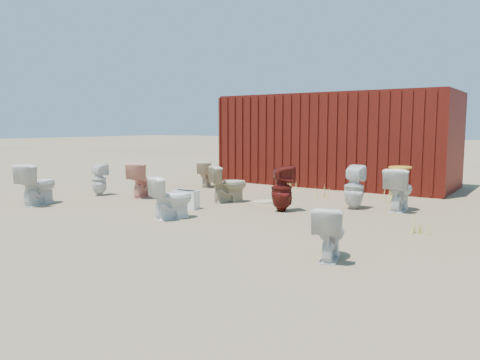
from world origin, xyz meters
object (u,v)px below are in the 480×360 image
Objects in this scene: toilet_front_e at (330,233)px; toilet_back_beige_left at (206,174)px; toilet_front_c at (172,198)px; loose_tank at (186,199)px; toilet_front_maroon at (282,189)px; toilet_back_yellowlid at (399,189)px; toilet_back_e at (354,187)px; toilet_front_pink at (143,180)px; toilet_back_a at (99,180)px; toilet_front_a at (38,184)px; toilet_back_beige_right at (229,184)px; shipping_container at (336,140)px.

toilet_back_beige_left reaches higher than toilet_front_e.
toilet_front_c reaches higher than loose_tank.
toilet_front_maroon is (1.22, 1.65, 0.06)m from toilet_front_c.
toilet_back_yellowlid is 0.96× the size of toilet_back_e.
loose_tank is at bearing 145.74° from toilet_front_pink.
toilet_back_beige_left is at bearing -116.00° from toilet_back_a.
toilet_front_maroon is at bearing 19.33° from loose_tank.
toilet_front_pink is 3.41m from toilet_front_maroon.
toilet_front_a is 2.15m from toilet_front_pink.
toilet_front_e is 0.85× the size of toilet_back_beige_right.
toilet_front_e is 3.71m from toilet_back_yellowlid.
toilet_front_pink is 1.03× the size of toilet_back_beige_right.
toilet_front_a reaches higher than toilet_front_e.
toilet_back_e is (2.22, 2.66, 0.05)m from toilet_front_c.
toilet_front_maroon reaches higher than toilet_front_c.
loose_tank is (-1.67, -0.75, -0.25)m from toilet_front_maroon.
toilet_back_beige_right is (2.99, 2.40, -0.04)m from toilet_front_a.
toilet_front_maroon is 1.07× the size of toilet_back_yellowlid.
toilet_front_a is at bearing -158.71° from loose_tank.
toilet_front_c is 4.14m from toilet_back_beige_left.
shipping_container is 7.43m from toilet_front_e.
toilet_back_a is 6.46m from toilet_back_yellowlid.
toilet_back_yellowlid is 0.82m from toilet_back_e.
toilet_back_yellowlid is (-0.22, 3.71, 0.08)m from toilet_front_e.
toilet_front_maroon reaches higher than toilet_back_yellowlid.
toilet_back_a is 3.12m from toilet_back_beige_right.
toilet_back_e is (1.81, -3.41, -0.78)m from shipping_container.
toilet_front_c is at bearing 129.86° from toilet_back_beige_right.
shipping_container is 7.21× the size of toilet_front_a.
toilet_front_maroon is (3.40, 0.20, 0.04)m from toilet_front_pink.
toilet_front_e is at bearing -172.28° from toilet_front_c.
shipping_container is at bearing -82.62° from toilet_front_e.
toilet_front_c is 1.08× the size of toilet_back_beige_left.
toilet_front_e is at bearing 167.84° from toilet_front_maroon.
shipping_container reaches higher than toilet_back_a.
toilet_front_a reaches higher than toilet_back_yellowlid.
toilet_front_maroon reaches higher than loose_tank.
loose_tank is (2.74, 1.35, -0.24)m from toilet_front_a.
shipping_container is 7.49m from toilet_front_a.
loose_tank is at bearing 91.04° from toilet_back_beige_left.
shipping_container is at bearing -72.79° from toilet_front_c.
toilet_front_pink is at bearing 41.63° from toilet_front_maroon.
toilet_back_beige_right is 0.95× the size of toilet_back_yellowlid.
toilet_back_a is at bearing 35.81° from toilet_back_beige_left.
toilet_front_maroon is (4.41, 2.10, 0.01)m from toilet_front_a.
toilet_back_beige_right is at bearing 71.55° from loose_tank.
toilet_front_a reaches higher than toilet_back_beige_right.
toilet_back_a is at bearing 45.83° from toilet_front_maroon.
shipping_container reaches higher than toilet_front_e.
toilet_back_a is 0.95× the size of toilet_back_beige_right.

